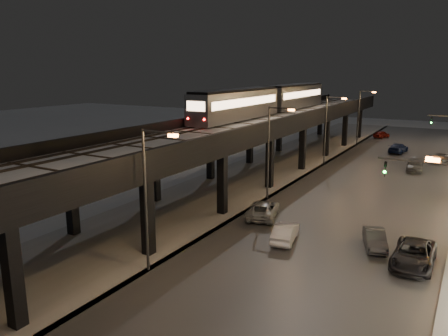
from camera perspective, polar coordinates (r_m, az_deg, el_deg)
The scene contains 19 objects.
road_surface at distance 44.28m, azimuth 17.58°, elevation -4.07°, with size 17.00×120.00×0.06m, color #46474D.
under_viaduct_pavement at distance 48.75m, azimuth 1.94°, elevation -1.93°, with size 11.00×120.00×0.06m, color #9FA1A8.
elevated_viaduct at distance 44.90m, azimuth 0.09°, elevation 4.08°, with size 9.00×100.00×6.30m.
viaduct_trackbed at distance 44.91m, azimuth 0.16°, elevation 5.08°, with size 8.40×100.00×0.32m.
viaduct_parapet_streetside at distance 42.89m, azimuth 5.26°, elevation 5.28°, with size 0.30×100.00×1.10m, color black.
viaduct_parapet_far at distance 47.17m, azimuth -4.42°, elevation 5.98°, with size 0.30×100.00×1.10m, color black.
streetlight_left_1 at distance 26.67m, azimuth -9.80°, elevation -3.04°, with size 2.57×0.28×9.00m.
streetlight_left_2 at distance 41.73m, azimuth 6.16°, elevation 2.81°, with size 2.57×0.28×9.00m.
streetlight_left_3 at distance 58.48m, azimuth 13.39°, elevation 5.40°, with size 2.57×0.28×9.00m.
streetlight_left_4 at distance 75.80m, azimuth 17.39°, elevation 6.79°, with size 2.57×0.28×9.00m.
subway_train at distance 60.46m, azimuth 5.97°, elevation 8.90°, with size 2.95×36.37×3.53m.
car_near_white at distance 32.70m, azimuth 7.99°, elevation -8.40°, with size 1.42×4.08×1.34m, color white.
car_mid_silver at distance 37.47m, azimuth 5.14°, elevation -5.48°, with size 2.33×5.06×1.41m, color #999FA8.
car_mid_dark at distance 71.00m, azimuth 21.79°, elevation 2.39°, with size 1.98×4.88×1.42m, color #0F1A42.
car_far_white at distance 85.39m, azimuth 19.88°, elevation 4.13°, with size 1.53×3.81×1.30m, color maroon.
car_onc_silver at distance 33.06m, azimuth 19.11°, elevation -8.84°, with size 1.34×3.84×1.27m, color #4D505B.
car_onc_dark at distance 31.04m, azimuth 23.52°, elevation -10.44°, with size 2.46×5.33×1.48m, color black.
car_onc_white at distance 59.12m, azimuth 23.64°, elevation 0.24°, with size 1.86×4.57×1.33m, color #595B61.
car_onc_red at distance 65.72m, azimuth 26.34°, elevation 1.14°, with size 1.52×3.77×1.29m, color #3A3B3E.
Camera 1 is at (16.15, -6.62, 12.44)m, focal length 35.00 mm.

